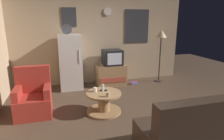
# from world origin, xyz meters

# --- Properties ---
(ground_plane) EXTENTS (12.00, 12.00, 0.00)m
(ground_plane) POSITION_xyz_m (0.00, 0.00, 0.00)
(ground_plane) COLOR #4C3828
(wall_with_art) EXTENTS (5.20, 0.12, 2.76)m
(wall_with_art) POSITION_xyz_m (0.01, 2.45, 1.38)
(wall_with_art) COLOR tan
(wall_with_art) RESTS_ON ground_plane
(fridge) EXTENTS (0.60, 0.62, 1.77)m
(fridge) POSITION_xyz_m (-0.90, 2.04, 0.75)
(fridge) COLOR silver
(fridge) RESTS_ON ground_plane
(tv_stand) EXTENTS (0.84, 0.53, 0.60)m
(tv_stand) POSITION_xyz_m (0.26, 2.05, 0.30)
(tv_stand) COLOR #9E754C
(tv_stand) RESTS_ON ground_plane
(crt_tv) EXTENTS (0.54, 0.51, 0.44)m
(crt_tv) POSITION_xyz_m (0.29, 2.04, 0.82)
(crt_tv) COLOR black
(crt_tv) RESTS_ON tv_stand
(standing_lamp) EXTENTS (0.32, 0.32, 1.59)m
(standing_lamp) POSITION_xyz_m (1.78, 1.94, 1.36)
(standing_lamp) COLOR #332D28
(standing_lamp) RESTS_ON ground_plane
(coffee_table) EXTENTS (0.72, 0.72, 0.43)m
(coffee_table) POSITION_xyz_m (-0.36, 0.35, 0.22)
(coffee_table) COLOR #9E754C
(coffee_table) RESTS_ON ground_plane
(wine_glass) EXTENTS (0.05, 0.05, 0.15)m
(wine_glass) POSITION_xyz_m (-0.36, 0.44, 0.51)
(wine_glass) COLOR silver
(wine_glass) RESTS_ON coffee_table
(mug_ceramic_white) EXTENTS (0.08, 0.08, 0.09)m
(mug_ceramic_white) POSITION_xyz_m (-0.52, 0.45, 0.48)
(mug_ceramic_white) COLOR silver
(mug_ceramic_white) RESTS_ON coffee_table
(mug_ceramic_tan) EXTENTS (0.08, 0.08, 0.09)m
(mug_ceramic_tan) POSITION_xyz_m (-0.33, 0.12, 0.48)
(mug_ceramic_tan) COLOR tan
(mug_ceramic_tan) RESTS_ON coffee_table
(remote_control) EXTENTS (0.16, 0.09, 0.02)m
(remote_control) POSITION_xyz_m (-0.34, 0.45, 0.44)
(remote_control) COLOR black
(remote_control) RESTS_ON coffee_table
(armchair) EXTENTS (0.68, 0.68, 0.96)m
(armchair) POSITION_xyz_m (-1.74, 0.68, 0.34)
(armchair) COLOR #A52D23
(armchair) RESTS_ON ground_plane
(couch) EXTENTS (1.70, 0.80, 0.92)m
(couch) POSITION_xyz_m (0.69, -1.22, 0.31)
(couch) COLOR #38281E
(couch) RESTS_ON ground_plane
(book_stack) EXTENTS (0.20, 0.16, 0.07)m
(book_stack) POSITION_xyz_m (0.94, 1.88, 0.03)
(book_stack) COLOR #72549B
(book_stack) RESTS_ON ground_plane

